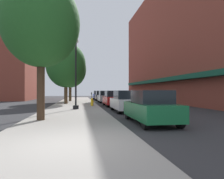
# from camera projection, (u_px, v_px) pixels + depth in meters

# --- Properties ---
(ground_plane) EXTENTS (90.00, 90.00, 0.00)m
(ground_plane) POSITION_uv_depth(u_px,v_px,m) (110.00, 105.00, 24.22)
(ground_plane) COLOR #2D2D30
(sidewalk_slab) EXTENTS (4.80, 50.00, 0.12)m
(sidewalk_slab) POSITION_uv_depth(u_px,v_px,m) (76.00, 104.00, 24.59)
(sidewalk_slab) COLOR gray
(sidewalk_slab) RESTS_ON ground
(building_right_brick) EXTENTS (6.80, 40.00, 18.01)m
(building_right_brick) POSITION_uv_depth(u_px,v_px,m) (181.00, 40.00, 29.93)
(building_right_brick) COLOR brown
(building_right_brick) RESTS_ON ground
(building_far_background) EXTENTS (6.80, 18.00, 14.76)m
(building_far_background) POSITION_uv_depth(u_px,v_px,m) (21.00, 62.00, 40.73)
(building_far_background) COLOR brown
(building_far_background) RESTS_ON ground
(lamppost) EXTENTS (0.48, 0.48, 5.90)m
(lamppost) POSITION_uv_depth(u_px,v_px,m) (76.00, 72.00, 17.19)
(lamppost) COLOR black
(lamppost) RESTS_ON sidewalk_slab
(fire_hydrant) EXTENTS (0.33, 0.26, 0.79)m
(fire_hydrant) POSITION_uv_depth(u_px,v_px,m) (92.00, 102.00, 20.91)
(fire_hydrant) COLOR gold
(fire_hydrant) RESTS_ON sidewalk_slab
(parking_meter_near) EXTENTS (0.14, 0.09, 1.31)m
(parking_meter_near) POSITION_uv_depth(u_px,v_px,m) (91.00, 96.00, 27.77)
(parking_meter_near) COLOR slate
(parking_meter_near) RESTS_ON sidewalk_slab
(tree_near) EXTENTS (4.60, 4.60, 7.22)m
(tree_near) POSITION_uv_depth(u_px,v_px,m) (66.00, 65.00, 24.21)
(tree_near) COLOR #4C3823
(tree_near) RESTS_ON sidewalk_slab
(tree_mid) EXTENTS (4.02, 4.02, 7.35)m
(tree_mid) POSITION_uv_depth(u_px,v_px,m) (41.00, 23.00, 10.74)
(tree_mid) COLOR #422D1E
(tree_mid) RESTS_ON sidewalk_slab
(tree_far) EXTENTS (4.73, 4.73, 7.44)m
(tree_far) POSITION_uv_depth(u_px,v_px,m) (70.00, 69.00, 30.72)
(tree_far) COLOR #4C3823
(tree_far) RESTS_ON sidewalk_slab
(car_green) EXTENTS (1.80, 4.30, 1.66)m
(car_green) POSITION_uv_depth(u_px,v_px,m) (151.00, 107.00, 10.36)
(car_green) COLOR black
(car_green) RESTS_ON ground
(car_white) EXTENTS (1.80, 4.30, 1.66)m
(car_white) POSITION_uv_depth(u_px,v_px,m) (125.00, 101.00, 16.08)
(car_white) COLOR black
(car_white) RESTS_ON ground
(car_red) EXTENTS (1.80, 4.30, 1.66)m
(car_red) POSITION_uv_depth(u_px,v_px,m) (113.00, 99.00, 22.03)
(car_red) COLOR black
(car_red) RESTS_ON ground
(car_silver) EXTENTS (1.80, 4.30, 1.66)m
(car_silver) POSITION_uv_depth(u_px,v_px,m) (105.00, 97.00, 28.92)
(car_silver) COLOR black
(car_silver) RESTS_ON ground
(car_black) EXTENTS (1.80, 4.30, 1.66)m
(car_black) POSITION_uv_depth(u_px,v_px,m) (101.00, 96.00, 34.71)
(car_black) COLOR black
(car_black) RESTS_ON ground
(car_blue) EXTENTS (1.80, 4.30, 1.66)m
(car_blue) POSITION_uv_depth(u_px,v_px,m) (98.00, 95.00, 40.46)
(car_blue) COLOR black
(car_blue) RESTS_ON ground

